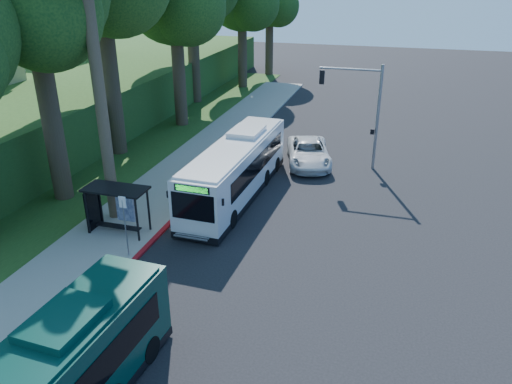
% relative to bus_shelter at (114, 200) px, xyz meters
% --- Properties ---
extents(ground, '(140.00, 140.00, 0.00)m').
position_rel_bus_shelter_xyz_m(ground, '(7.26, 2.86, -1.81)').
color(ground, black).
rests_on(ground, ground).
extents(sidewalk, '(4.50, 70.00, 0.12)m').
position_rel_bus_shelter_xyz_m(sidewalk, '(-0.04, 2.86, -1.75)').
color(sidewalk, gray).
rests_on(sidewalk, ground).
extents(red_curb, '(0.25, 30.00, 0.13)m').
position_rel_bus_shelter_xyz_m(red_curb, '(2.26, -1.14, -1.74)').
color(red_curb, maroon).
rests_on(red_curb, ground).
extents(grass_verge, '(8.00, 70.00, 0.06)m').
position_rel_bus_shelter_xyz_m(grass_verge, '(-5.74, 7.86, -1.78)').
color(grass_verge, '#234719').
rests_on(grass_verge, ground).
extents(bus_shelter, '(3.20, 1.51, 2.55)m').
position_rel_bus_shelter_xyz_m(bus_shelter, '(0.00, 0.00, 0.00)').
color(bus_shelter, black).
rests_on(bus_shelter, ground).
extents(stop_sign_pole, '(0.35, 0.06, 3.17)m').
position_rel_bus_shelter_xyz_m(stop_sign_pole, '(1.86, -2.14, 0.28)').
color(stop_sign_pole, gray).
rests_on(stop_sign_pole, ground).
extents(traffic_signal_pole, '(4.10, 0.30, 7.00)m').
position_rel_bus_shelter_xyz_m(traffic_signal_pole, '(11.04, 12.86, 2.62)').
color(traffic_signal_pole, gray).
rests_on(traffic_signal_pole, ground).
extents(hillside_backdrop, '(24.00, 60.00, 8.80)m').
position_rel_bus_shelter_xyz_m(hillside_backdrop, '(-19.04, 17.96, 0.63)').
color(hillside_backdrop, '#234719').
rests_on(hillside_backdrop, ground).
extents(tree_5, '(7.35, 7.00, 12.86)m').
position_rel_bus_shelter_xyz_m(tree_5, '(-3.16, 42.84, 7.16)').
color(tree_5, '#382B1E').
rests_on(tree_5, ground).
extents(white_bus, '(2.95, 12.14, 3.60)m').
position_rel_bus_shelter_xyz_m(white_bus, '(4.52, 6.07, -0.05)').
color(white_bus, silver).
rests_on(white_bus, ground).
extents(pickup, '(4.26, 6.53, 1.67)m').
position_rel_bus_shelter_xyz_m(pickup, '(7.66, 12.48, -0.97)').
color(pickup, silver).
rests_on(pickup, ground).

